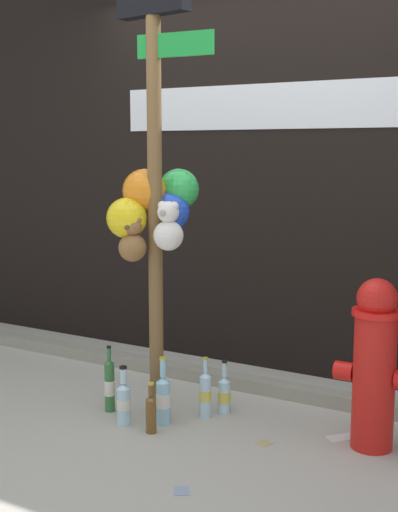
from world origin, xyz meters
name	(u,v)px	position (x,y,z in m)	size (l,w,h in m)	color
ground_plane	(153,435)	(0.00, 0.00, 0.00)	(14.00, 14.00, 0.00)	#ADA899
building_wall	(268,137)	(0.00, 1.41, 1.55)	(10.00, 0.21, 3.10)	black
curb_strip	(229,380)	(0.00, 0.87, 0.04)	(8.00, 0.12, 0.08)	gray
memorial_post	(154,172)	(-0.15, 0.26, 1.36)	(0.59, 0.48, 2.51)	brown
fire_hydrant	(374,363)	(1.03, 0.42, 0.44)	(0.39, 0.24, 0.86)	red
bottle_0	(205,394)	(0.12, 0.35, 0.14)	(0.07, 0.07, 0.34)	#B2DBEA
bottle_1	(110,385)	(-0.40, 0.16, 0.15)	(0.06, 0.06, 0.38)	#337038
bottle_2	(224,394)	(0.18, 0.46, 0.11)	(0.07, 0.07, 0.31)	#B2DBEA
bottle_3	(151,412)	(-0.03, 0.02, 0.11)	(0.06, 0.06, 0.27)	brown
bottle_4	(163,398)	(-0.04, 0.15, 0.14)	(0.08, 0.08, 0.38)	#93CCE0
bottle_5	(124,402)	(-0.22, 0.05, 0.13)	(0.08, 0.08, 0.33)	#B2DBEA
litter_0	(342,437)	(0.86, 0.46, 0.00)	(0.15, 0.08, 0.01)	silver
litter_1	(182,491)	(0.43, -0.43, 0.00)	(0.07, 0.08, 0.01)	#8C99B2
litter_2	(264,443)	(0.54, 0.20, 0.00)	(0.07, 0.07, 0.01)	tan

